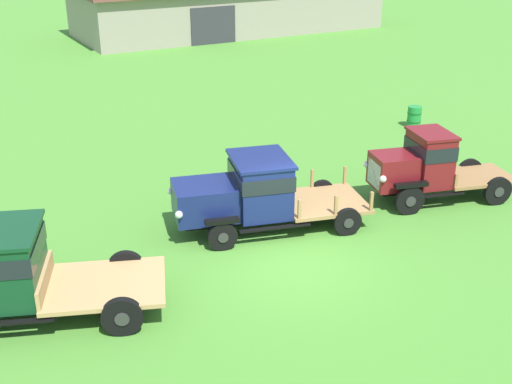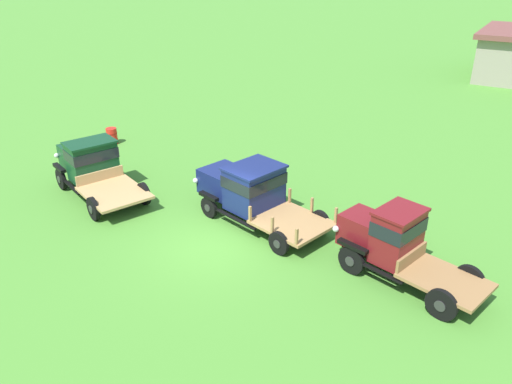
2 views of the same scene
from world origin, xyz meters
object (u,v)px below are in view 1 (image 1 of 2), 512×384
(farm_shed, at_px, (230,6))
(vintage_truck_second_in_line, at_px, (251,192))
(vintage_truck_foreground_near, at_px, (7,272))
(vintage_truck_midrow_center, at_px, (425,166))
(oil_drum_near_fence, at_px, (414,117))

(farm_shed, xyz_separation_m, vintage_truck_second_in_line, (-14.10, -29.11, -0.67))
(vintage_truck_foreground_near, xyz_separation_m, vintage_truck_midrow_center, (11.89, 0.38, 0.02))
(vintage_truck_midrow_center, distance_m, oil_drum_near_fence, 7.46)
(vintage_truck_foreground_near, bearing_deg, vintage_truck_second_in_line, 10.85)
(vintage_truck_second_in_line, xyz_separation_m, vintage_truck_midrow_center, (5.40, -0.86, 0.03))
(farm_shed, relative_size, vintage_truck_second_in_line, 3.96)
(vintage_truck_second_in_line, relative_size, oil_drum_near_fence, 6.58)
(farm_shed, relative_size, vintage_truck_foreground_near, 4.06)
(farm_shed, height_order, vintage_truck_foreground_near, farm_shed)
(farm_shed, distance_m, oil_drum_near_fence, 24.62)
(farm_shed, height_order, oil_drum_near_fence, farm_shed)
(vintage_truck_foreground_near, height_order, vintage_truck_midrow_center, vintage_truck_midrow_center)
(vintage_truck_foreground_near, bearing_deg, oil_drum_near_fence, 20.07)
(farm_shed, bearing_deg, vintage_truck_midrow_center, -106.20)
(vintage_truck_second_in_line, height_order, vintage_truck_midrow_center, vintage_truck_midrow_center)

